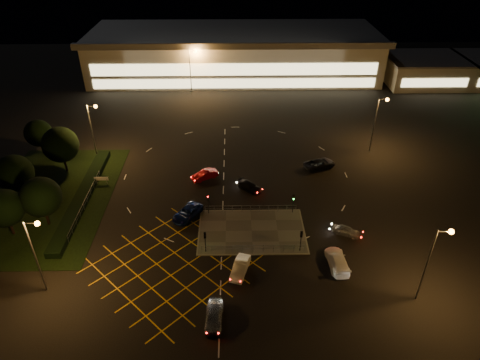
{
  "coord_description": "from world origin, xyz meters",
  "views": [
    {
      "loc": [
        -0.33,
        -46.64,
        37.46
      ],
      "look_at": [
        0.58,
        7.71,
        2.0
      ],
      "focal_mm": 32.0,
      "sensor_mm": 36.0,
      "label": 1
    }
  ],
  "objects_px": {
    "car_left_blue": "(187,213)",
    "car_east_grey": "(320,164)",
    "signal_nw": "(208,200)",
    "signal_ne": "(293,200)",
    "signal_sw": "(205,238)",
    "car_approach_white": "(337,261)",
    "car_queue_white": "(240,268)",
    "car_right_silver": "(346,231)",
    "car_near_silver": "(214,316)",
    "car_circ_red": "(205,175)",
    "signal_se": "(301,237)",
    "car_far_dkgrey": "(249,186)"
  },
  "relations": [
    {
      "from": "car_queue_white",
      "to": "car_circ_red",
      "type": "bearing_deg",
      "value": 120.93
    },
    {
      "from": "car_left_blue",
      "to": "car_circ_red",
      "type": "bearing_deg",
      "value": 108.98
    },
    {
      "from": "signal_se",
      "to": "car_right_silver",
      "type": "distance_m",
      "value": 7.52
    },
    {
      "from": "signal_se",
      "to": "signal_sw",
      "type": "bearing_deg",
      "value": 0.0
    },
    {
      "from": "car_far_dkgrey",
      "to": "car_east_grey",
      "type": "height_order",
      "value": "car_east_grey"
    },
    {
      "from": "car_right_silver",
      "to": "car_queue_white",
      "type": "bearing_deg",
      "value": 140.75
    },
    {
      "from": "car_near_silver",
      "to": "car_east_grey",
      "type": "relative_size",
      "value": 0.84
    },
    {
      "from": "signal_nw",
      "to": "car_east_grey",
      "type": "xyz_separation_m",
      "value": [
        18.01,
        12.39,
        -1.61
      ]
    },
    {
      "from": "signal_se",
      "to": "signal_nw",
      "type": "xyz_separation_m",
      "value": [
        -12.0,
        7.99,
        0.0
      ]
    },
    {
      "from": "signal_ne",
      "to": "car_circ_red",
      "type": "distance_m",
      "value": 16.07
    },
    {
      "from": "signal_nw",
      "to": "car_east_grey",
      "type": "height_order",
      "value": "signal_nw"
    },
    {
      "from": "car_queue_white",
      "to": "car_circ_red",
      "type": "xyz_separation_m",
      "value": [
        -5.33,
        20.83,
        -0.01
      ]
    },
    {
      "from": "car_left_blue",
      "to": "car_east_grey",
      "type": "distance_m",
      "value": 24.71
    },
    {
      "from": "signal_sw",
      "to": "car_approach_white",
      "type": "relative_size",
      "value": 0.58
    },
    {
      "from": "car_approach_white",
      "to": "signal_nw",
      "type": "bearing_deg",
      "value": -36.36
    },
    {
      "from": "signal_sw",
      "to": "signal_ne",
      "type": "bearing_deg",
      "value": -146.35
    },
    {
      "from": "car_approach_white",
      "to": "car_queue_white",
      "type": "bearing_deg",
      "value": 1.43
    },
    {
      "from": "signal_ne",
      "to": "car_queue_white",
      "type": "relative_size",
      "value": 0.71
    },
    {
      "from": "car_near_silver",
      "to": "car_approach_white",
      "type": "height_order",
      "value": "car_approach_white"
    },
    {
      "from": "car_circ_red",
      "to": "signal_nw",
      "type": "bearing_deg",
      "value": -24.77
    },
    {
      "from": "signal_sw",
      "to": "car_right_silver",
      "type": "xyz_separation_m",
      "value": [
        18.59,
        3.17,
        -1.74
      ]
    },
    {
      "from": "car_near_silver",
      "to": "car_queue_white",
      "type": "distance_m",
      "value": 7.65
    },
    {
      "from": "signal_se",
      "to": "car_queue_white",
      "type": "relative_size",
      "value": 0.71
    },
    {
      "from": "car_approach_white",
      "to": "car_circ_red",
      "type": "bearing_deg",
      "value": -52.27
    },
    {
      "from": "car_right_silver",
      "to": "car_approach_white",
      "type": "relative_size",
      "value": 0.68
    },
    {
      "from": "car_right_silver",
      "to": "signal_se",
      "type": "bearing_deg",
      "value": 141.17
    },
    {
      "from": "signal_se",
      "to": "car_approach_white",
      "type": "relative_size",
      "value": 0.58
    },
    {
      "from": "car_circ_red",
      "to": "car_near_silver",
      "type": "bearing_deg",
      "value": -26.03
    },
    {
      "from": "signal_nw",
      "to": "signal_ne",
      "type": "bearing_deg",
      "value": 0.0
    },
    {
      "from": "car_far_dkgrey",
      "to": "car_circ_red",
      "type": "bearing_deg",
      "value": 108.95
    },
    {
      "from": "car_right_silver",
      "to": "car_circ_red",
      "type": "height_order",
      "value": "car_circ_red"
    },
    {
      "from": "signal_ne",
      "to": "car_far_dkgrey",
      "type": "bearing_deg",
      "value": 134.42
    },
    {
      "from": "car_approach_white",
      "to": "signal_se",
      "type": "bearing_deg",
      "value": -35.13
    },
    {
      "from": "car_right_silver",
      "to": "car_approach_white",
      "type": "height_order",
      "value": "car_approach_white"
    },
    {
      "from": "signal_ne",
      "to": "car_near_silver",
      "type": "relative_size",
      "value": 0.69
    },
    {
      "from": "signal_se",
      "to": "car_near_silver",
      "type": "relative_size",
      "value": 0.69
    },
    {
      "from": "car_near_silver",
      "to": "car_left_blue",
      "type": "relative_size",
      "value": 0.88
    },
    {
      "from": "signal_nw",
      "to": "car_approach_white",
      "type": "bearing_deg",
      "value": -33.22
    },
    {
      "from": "signal_sw",
      "to": "car_left_blue",
      "type": "relative_size",
      "value": 0.61
    },
    {
      "from": "signal_ne",
      "to": "car_left_blue",
      "type": "distance_m",
      "value": 15.06
    },
    {
      "from": "signal_nw",
      "to": "signal_ne",
      "type": "height_order",
      "value": "same"
    },
    {
      "from": "car_left_blue",
      "to": "car_circ_red",
      "type": "height_order",
      "value": "car_left_blue"
    },
    {
      "from": "car_queue_white",
      "to": "signal_sw",
      "type": "bearing_deg",
      "value": 157.05
    },
    {
      "from": "signal_se",
      "to": "car_right_silver",
      "type": "height_order",
      "value": "signal_se"
    },
    {
      "from": "signal_se",
      "to": "car_far_dkgrey",
      "type": "height_order",
      "value": "signal_se"
    },
    {
      "from": "signal_nw",
      "to": "signal_ne",
      "type": "distance_m",
      "value": 12.0
    },
    {
      "from": "car_right_silver",
      "to": "car_east_grey",
      "type": "height_order",
      "value": "car_east_grey"
    },
    {
      "from": "signal_sw",
      "to": "signal_nw",
      "type": "height_order",
      "value": "same"
    },
    {
      "from": "car_far_dkgrey",
      "to": "signal_nw",
      "type": "bearing_deg",
      "value": 178.41
    },
    {
      "from": "signal_nw",
      "to": "car_right_silver",
      "type": "xyz_separation_m",
      "value": [
        18.59,
        -4.82,
        -1.74
      ]
    }
  ]
}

